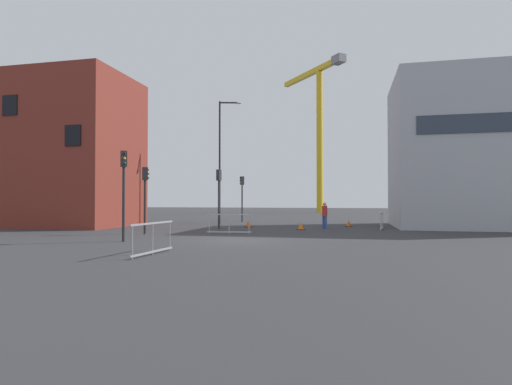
{
  "coord_description": "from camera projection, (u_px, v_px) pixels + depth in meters",
  "views": [
    {
      "loc": [
        4.96,
        -18.02,
        1.82
      ],
      "look_at": [
        0.0,
        4.03,
        2.24
      ],
      "focal_mm": 29.03,
      "sensor_mm": 36.0,
      "label": 1
    }
  ],
  "objects": [
    {
      "name": "ground",
      "position": [
        236.0,
        240.0,
        18.63
      ],
      "size": [
        160.0,
        160.0,
        0.0
      ],
      "primitive_type": "plane",
      "color": "#333335"
    },
    {
      "name": "construction_crane",
      "position": [
        319.0,
        116.0,
        60.1
      ],
      "size": [
        10.1,
        12.12,
        21.47
      ],
      "color": "gold",
      "rests_on": "ground"
    },
    {
      "name": "traffic_light_island",
      "position": [
        242.0,
        191.0,
        34.64
      ],
      "size": [
        0.38,
        0.36,
        3.81
      ],
      "color": "#2D2D30",
      "rests_on": "ground"
    },
    {
      "name": "traffic_light_corner",
      "position": [
        145.0,
        189.0,
        22.26
      ],
      "size": [
        0.38,
        0.35,
        3.6
      ],
      "color": "#232326",
      "rests_on": "ground"
    },
    {
      "name": "brick_building",
      "position": [
        75.0,
        152.0,
        28.96
      ],
      "size": [
        7.64,
        6.7,
        10.42
      ],
      "color": "maroon",
      "rests_on": "ground"
    },
    {
      "name": "traffic_cone_on_verge",
      "position": [
        249.0,
        224.0,
        27.96
      ],
      "size": [
        0.5,
        0.5,
        0.51
      ],
      "color": "black",
      "rests_on": "ground"
    },
    {
      "name": "safety_barrier_front",
      "position": [
        229.0,
        223.0,
        22.35
      ],
      "size": [
        2.39,
        0.37,
        1.08
      ],
      "color": "#B2B5BA",
      "rests_on": "ground"
    },
    {
      "name": "safety_barrier_left_run",
      "position": [
        382.0,
        221.0,
        25.38
      ],
      "size": [
        0.35,
        2.0,
        1.08
      ],
      "color": "#B2B5BA",
      "rests_on": "ground"
    },
    {
      "name": "traffic_light_near",
      "position": [
        219.0,
        189.0,
        26.42
      ],
      "size": [
        0.3,
        0.39,
        3.78
      ],
      "color": "#2D2D30",
      "rests_on": "ground"
    },
    {
      "name": "pedestrian_walking",
      "position": [
        325.0,
        213.0,
        26.36
      ],
      "size": [
        0.34,
        0.34,
        1.68
      ],
      "color": "#33519E",
      "rests_on": "ground"
    },
    {
      "name": "traffic_light_crosswalk",
      "position": [
        124.0,
        181.0,
        18.13
      ],
      "size": [
        0.37,
        0.37,
        3.99
      ],
      "color": "#232326",
      "rests_on": "ground"
    },
    {
      "name": "office_block",
      "position": [
        485.0,
        152.0,
        27.5
      ],
      "size": [
        11.74,
        8.12,
        10.08
      ],
      "color": "#A8AAB2",
      "rests_on": "ground"
    },
    {
      "name": "traffic_cone_orange",
      "position": [
        301.0,
        226.0,
        25.44
      ],
      "size": [
        0.49,
        0.49,
        0.49
      ],
      "color": "black",
      "rests_on": "ground"
    },
    {
      "name": "streetlamp_tall",
      "position": [
        222.0,
        154.0,
        31.66
      ],
      "size": [
        1.7,
        0.54,
        9.41
      ],
      "color": "#232326",
      "rests_on": "ground"
    },
    {
      "name": "safety_barrier_right_run",
      "position": [
        153.0,
        238.0,
        13.77
      ],
      "size": [
        0.26,
        2.59,
        1.08
      ],
      "color": "gray",
      "rests_on": "ground"
    },
    {
      "name": "traffic_cone_by_barrier",
      "position": [
        349.0,
        223.0,
        28.41
      ],
      "size": [
        0.47,
        0.47,
        0.47
      ],
      "color": "black",
      "rests_on": "ground"
    }
  ]
}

